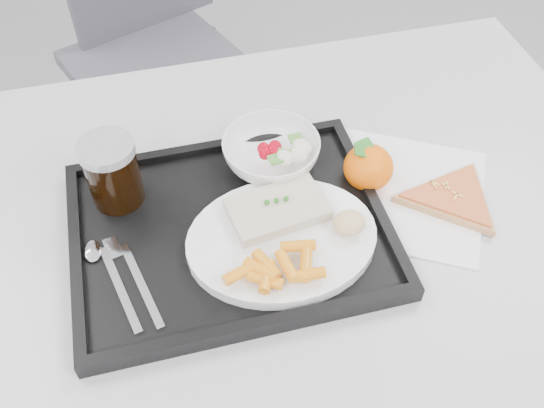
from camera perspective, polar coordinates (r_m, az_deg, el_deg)
name	(u,v)px	position (r m, az deg, el deg)	size (l,w,h in m)	color
table	(262,240)	(0.96, -0.97, -3.44)	(1.20, 0.80, 0.75)	#A4A4A6
chair	(150,24)	(1.73, -11.42, 16.31)	(0.55, 0.55, 0.93)	#3F3E47
tray	(230,230)	(0.88, -3.96, -2.50)	(0.45, 0.35, 0.03)	black
dinner_plate	(282,240)	(0.85, 0.93, -3.36)	(0.27, 0.27, 0.02)	white
fish_fillet	(277,209)	(0.86, 0.50, -0.47)	(0.15, 0.10, 0.03)	beige
bread_roll	(349,223)	(0.84, 7.26, -1.78)	(0.05, 0.05, 0.03)	#D0B881
salad_bowl	(271,152)	(0.95, -0.08, 4.88)	(0.15, 0.15, 0.05)	white
cola_glass	(112,171)	(0.90, -14.80, 3.01)	(0.08, 0.08, 0.11)	black
cutlery	(116,271)	(0.85, -14.45, -6.11)	(0.10, 0.17, 0.01)	silver
napkin	(400,192)	(0.96, 11.95, 1.15)	(0.34, 0.33, 0.00)	white
tangerine	(368,167)	(0.94, 9.06, 3.43)	(0.09, 0.09, 0.07)	#FC8700
pizza_slice	(453,198)	(0.96, 16.66, 0.54)	(0.23, 0.23, 0.02)	tan
carrot_pile	(278,268)	(0.79, 0.53, -6.06)	(0.13, 0.07, 0.02)	orange
salad_contents	(288,152)	(0.93, 1.55, 4.96)	(0.08, 0.06, 0.02)	#AC0012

